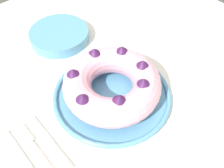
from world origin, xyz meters
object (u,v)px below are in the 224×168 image
at_px(bundt_cake, 112,84).
at_px(cake_knife, 51,146).
at_px(serving_dish, 112,95).
at_px(fork, 36,151).
at_px(side_bowl, 59,35).

bearing_deg(bundt_cake, cake_knife, -175.27).
distance_m(serving_dish, cake_knife, 0.19).
height_order(serving_dish, cake_knife, serving_dish).
xyz_separation_m(serving_dish, bundt_cake, (-0.00, 0.00, 0.04)).
xyz_separation_m(serving_dish, fork, (-0.22, -0.01, -0.01)).
bearing_deg(side_bowl, serving_dish, -95.64).
xyz_separation_m(serving_dish, side_bowl, (0.03, 0.28, 0.01)).
distance_m(bundt_cake, cake_knife, 0.20).
xyz_separation_m(serving_dish, cake_knife, (-0.19, -0.02, -0.01)).
xyz_separation_m(bundt_cake, cake_knife, (-0.19, -0.02, -0.05)).
relative_size(fork, side_bowl, 1.07).
bearing_deg(cake_knife, serving_dish, 5.35).
xyz_separation_m(fork, cake_knife, (0.03, -0.01, 0.00)).
bearing_deg(serving_dish, bundt_cake, 98.78).
relative_size(serving_dish, fork, 1.54).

